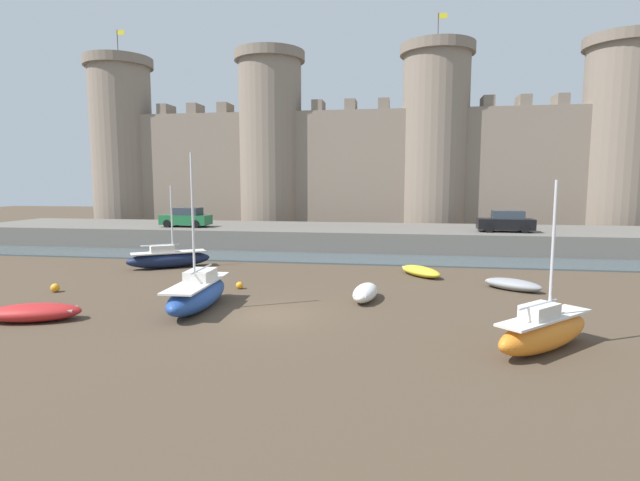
{
  "coord_description": "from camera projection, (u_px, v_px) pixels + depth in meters",
  "views": [
    {
      "loc": [
        5.33,
        -19.27,
        5.43
      ],
      "look_at": [
        1.34,
        5.12,
        2.5
      ],
      "focal_mm": 28.0,
      "sensor_mm": 36.0,
      "label": 1
    }
  ],
  "objects": [
    {
      "name": "rowboat_near_channel_right",
      "position": [
        365.0,
        292.0,
        22.81
      ],
      "size": [
        1.35,
        2.93,
        0.75
      ],
      "color": "silver",
      "rests_on": "ground"
    },
    {
      "name": "car_quay_centre_east",
      "position": [
        506.0,
        222.0,
        37.75
      ],
      "size": [
        4.15,
        1.98,
        1.62
      ],
      "color": "black",
      "rests_on": "quay_road"
    },
    {
      "name": "castle",
      "position": [
        351.0,
        152.0,
        51.83
      ],
      "size": [
        58.75,
        7.36,
        21.88
      ],
      "color": "gray",
      "rests_on": "ground"
    },
    {
      "name": "rowboat_midflat_left",
      "position": [
        421.0,
        271.0,
        28.77
      ],
      "size": [
        2.83,
        3.28,
        0.56
      ],
      "color": "yellow",
      "rests_on": "ground"
    },
    {
      "name": "ground_plane",
      "position": [
        267.0,
        315.0,
        20.38
      ],
      "size": [
        160.0,
        160.0,
        0.0
      ],
      "primitive_type": "plane",
      "color": "#4C3D2D"
    },
    {
      "name": "sailboat_foreground_right",
      "position": [
        198.0,
        293.0,
        21.27
      ],
      "size": [
        1.78,
        5.44,
        6.61
      ],
      "color": "#234793",
      "rests_on": "ground"
    },
    {
      "name": "rowboat_foreground_left",
      "position": [
        34.0,
        312.0,
        19.45
      ],
      "size": [
        3.78,
        2.43,
        0.7
      ],
      "color": "red",
      "rests_on": "ground"
    },
    {
      "name": "sailboat_near_channel_left",
      "position": [
        544.0,
        331.0,
        16.03
      ],
      "size": [
        4.11,
        4.14,
        5.48
      ],
      "color": "orange",
      "rests_on": "ground"
    },
    {
      "name": "water_channel",
      "position": [
        324.0,
        258.0,
        35.13
      ],
      "size": [
        80.0,
        4.5,
        0.1
      ],
      "primitive_type": "cube",
      "color": "#47565B",
      "rests_on": "ground"
    },
    {
      "name": "mooring_buoy_off_centre",
      "position": [
        240.0,
        285.0,
        25.33
      ],
      "size": [
        0.37,
        0.37,
        0.37
      ],
      "primitive_type": "sphere",
      "color": "orange",
      "rests_on": "ground"
    },
    {
      "name": "sailboat_midflat_right",
      "position": [
        169.0,
        258.0,
        31.47
      ],
      "size": [
        4.97,
        3.95,
        5.19
      ],
      "color": "#141E3D",
      "rests_on": "ground"
    },
    {
      "name": "quay_road",
      "position": [
        337.0,
        236.0,
        42.14
      ],
      "size": [
        63.39,
        10.0,
        1.62
      ],
      "primitive_type": "cube",
      "color": "#666059",
      "rests_on": "ground"
    },
    {
      "name": "car_quay_east",
      "position": [
        186.0,
        218.0,
        41.96
      ],
      "size": [
        4.15,
        1.98,
        1.62
      ],
      "color": "#1E6638",
      "rests_on": "quay_road"
    },
    {
      "name": "rowboat_foreground_centre",
      "position": [
        513.0,
        284.0,
        25.04
      ],
      "size": [
        3.03,
        2.61,
        0.57
      ],
      "color": "gray",
      "rests_on": "ground"
    },
    {
      "name": "mooring_buoy_mid_mud",
      "position": [
        55.0,
        288.0,
        24.59
      ],
      "size": [
        0.43,
        0.43,
        0.43
      ],
      "primitive_type": "sphere",
      "color": "orange",
      "rests_on": "ground"
    }
  ]
}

